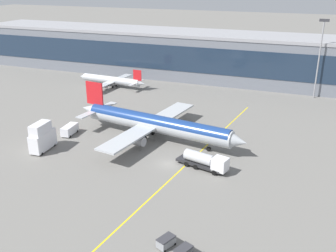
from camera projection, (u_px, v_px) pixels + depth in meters
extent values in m
plane|color=slate|center=(169.00, 164.00, 77.75)|extent=(700.00, 700.00, 0.00)
cube|color=yellow|center=(188.00, 163.00, 78.31)|extent=(10.00, 79.45, 0.01)
cube|color=slate|center=(195.00, 56.00, 141.79)|extent=(170.86, 20.73, 15.49)
cube|color=#1E2D42|center=(186.00, 59.00, 132.45)|extent=(165.73, 0.16, 8.68)
cube|color=#99999E|center=(196.00, 33.00, 138.78)|extent=(174.27, 21.15, 1.00)
cylinder|color=#B2B7BC|center=(157.00, 124.00, 88.28)|extent=(36.70, 9.24, 3.79)
cylinder|color=navy|center=(157.00, 123.00, 88.16)|extent=(35.95, 8.98, 3.64)
cone|color=#B2B7BC|center=(238.00, 142.00, 79.21)|extent=(4.29, 4.13, 3.60)
cone|color=#B2B7BC|center=(90.00, 109.00, 97.31)|extent=(4.98, 3.87, 3.22)
cube|color=red|center=(95.00, 93.00, 94.79)|extent=(4.93, 1.10, 5.68)
cube|color=#B2B7BC|center=(107.00, 106.00, 99.14)|extent=(2.89, 6.30, 0.24)
cube|color=#B2B7BC|center=(87.00, 114.00, 93.02)|extent=(2.89, 6.30, 0.24)
cube|color=#B2B7BC|center=(171.00, 112.00, 96.81)|extent=(7.05, 15.89, 0.40)
cube|color=#B2B7BC|center=(127.00, 139.00, 81.35)|extent=(7.05, 15.89, 0.40)
cylinder|color=#939399|center=(169.00, 122.00, 94.61)|extent=(3.20, 2.50, 2.08)
cylinder|color=#939399|center=(138.00, 141.00, 83.61)|extent=(3.20, 2.50, 2.08)
cylinder|color=black|center=(209.00, 149.00, 83.34)|extent=(1.05, 0.55, 1.00)
cylinder|color=slate|center=(209.00, 145.00, 83.02)|extent=(0.20, 0.20, 1.77)
cylinder|color=black|center=(153.00, 133.00, 91.83)|extent=(1.05, 0.55, 1.00)
cylinder|color=slate|center=(153.00, 129.00, 91.51)|extent=(0.20, 0.20, 1.77)
cylinder|color=black|center=(145.00, 138.00, 89.07)|extent=(1.05, 0.55, 1.00)
cylinder|color=slate|center=(145.00, 134.00, 88.75)|extent=(0.20, 0.20, 1.77)
cube|color=#232326|center=(200.00, 164.00, 76.21)|extent=(10.31, 4.87, 0.50)
cube|color=silver|center=(220.00, 164.00, 73.38)|extent=(3.33, 3.11, 2.50)
cube|color=black|center=(226.00, 164.00, 72.52)|extent=(0.72, 2.27, 1.12)
cylinder|color=#B7BABF|center=(199.00, 157.00, 75.86)|extent=(6.36, 3.60, 2.20)
cylinder|color=black|center=(220.00, 168.00, 75.13)|extent=(1.06, 0.58, 1.00)
cylinder|color=black|center=(214.00, 173.00, 73.33)|extent=(1.06, 0.58, 1.00)
cylinder|color=black|center=(202.00, 162.00, 77.36)|extent=(1.06, 0.58, 1.00)
cylinder|color=black|center=(196.00, 167.00, 75.56)|extent=(1.06, 0.58, 1.00)
cylinder|color=black|center=(193.00, 160.00, 78.49)|extent=(1.06, 0.58, 1.00)
cylinder|color=black|center=(187.00, 164.00, 76.69)|extent=(1.06, 0.58, 1.00)
cube|color=white|center=(43.00, 141.00, 83.31)|extent=(2.91, 6.94, 3.80)
cube|color=silver|center=(40.00, 128.00, 81.91)|extent=(2.68, 5.23, 2.20)
cylinder|color=black|center=(46.00, 144.00, 86.43)|extent=(0.29, 0.61, 0.60)
cylinder|color=black|center=(54.00, 145.00, 85.79)|extent=(0.29, 0.61, 0.60)
cylinder|color=black|center=(33.00, 152.00, 82.21)|extent=(0.29, 0.61, 0.60)
cylinder|color=black|center=(42.00, 154.00, 81.57)|extent=(0.29, 0.61, 0.60)
cube|color=white|center=(70.00, 129.00, 91.70)|extent=(2.50, 5.15, 2.00)
cube|color=black|center=(72.00, 126.00, 92.69)|extent=(2.03, 1.90, 0.60)
cylinder|color=black|center=(70.00, 130.00, 93.87)|extent=(0.30, 0.62, 0.60)
cylinder|color=black|center=(77.00, 131.00, 93.37)|extent=(0.30, 0.62, 0.60)
cylinder|color=black|center=(63.00, 136.00, 90.75)|extent=(0.30, 0.62, 0.60)
cylinder|color=black|center=(70.00, 137.00, 90.25)|extent=(0.30, 0.62, 0.60)
cube|color=gray|center=(166.00, 242.00, 53.96)|extent=(2.37, 2.97, 1.10)
cube|color=#333338|center=(166.00, 238.00, 53.70)|extent=(2.41, 3.03, 0.10)
cylinder|color=black|center=(167.00, 239.00, 55.34)|extent=(0.25, 0.38, 0.36)
cylinder|color=black|center=(175.00, 244.00, 54.39)|extent=(0.25, 0.38, 0.36)
cylinder|color=black|center=(157.00, 246.00, 53.93)|extent=(0.25, 0.38, 0.36)
cylinder|color=black|center=(165.00, 251.00, 52.98)|extent=(0.25, 0.38, 0.36)
cube|color=#333338|center=(183.00, 248.00, 51.66)|extent=(2.41, 3.03, 0.10)
cylinder|color=black|center=(184.00, 250.00, 53.30)|extent=(0.25, 0.38, 0.36)
cylinder|color=#B2B7BC|center=(111.00, 80.00, 130.84)|extent=(21.93, 3.99, 2.29)
cylinder|color=silver|center=(111.00, 80.00, 130.76)|extent=(21.48, 3.87, 2.19)
cone|color=#B2B7BC|center=(83.00, 77.00, 135.56)|extent=(2.45, 2.34, 2.17)
cone|color=#B2B7BC|center=(141.00, 84.00, 125.98)|extent=(2.89, 2.15, 1.94)
cube|color=red|center=(137.00, 75.00, 125.59)|extent=(2.98, 0.44, 3.43)
cube|color=#B2B7BC|center=(133.00, 84.00, 124.80)|extent=(1.43, 3.74, 0.14)
cube|color=#B2B7BC|center=(140.00, 81.00, 128.63)|extent=(1.43, 3.74, 0.14)
cube|color=#B2B7BC|center=(103.00, 85.00, 125.75)|extent=(3.47, 9.35, 0.23)
cube|color=#B2B7BC|center=(122.00, 77.00, 135.36)|extent=(3.47, 9.35, 0.23)
cylinder|color=#939399|center=(105.00, 86.00, 127.66)|extent=(1.85, 1.39, 1.26)
cylinder|color=#939399|center=(118.00, 80.00, 134.50)|extent=(1.85, 1.39, 1.26)
cylinder|color=black|center=(92.00, 83.00, 134.72)|extent=(0.59, 0.27, 0.57)
cylinder|color=slate|center=(92.00, 82.00, 134.52)|extent=(0.11, 0.11, 1.11)
cylinder|color=black|center=(113.00, 87.00, 130.16)|extent=(0.59, 0.27, 0.57)
cylinder|color=slate|center=(113.00, 85.00, 129.96)|extent=(0.11, 0.11, 1.11)
cylinder|color=black|center=(116.00, 86.00, 131.89)|extent=(0.59, 0.27, 0.57)
cylinder|color=slate|center=(116.00, 84.00, 131.69)|extent=(0.11, 0.11, 1.11)
cylinder|color=gray|center=(319.00, 61.00, 115.75)|extent=(0.44, 0.44, 22.90)
cube|color=#333338|center=(324.00, 20.00, 111.43)|extent=(2.80, 0.50, 0.80)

